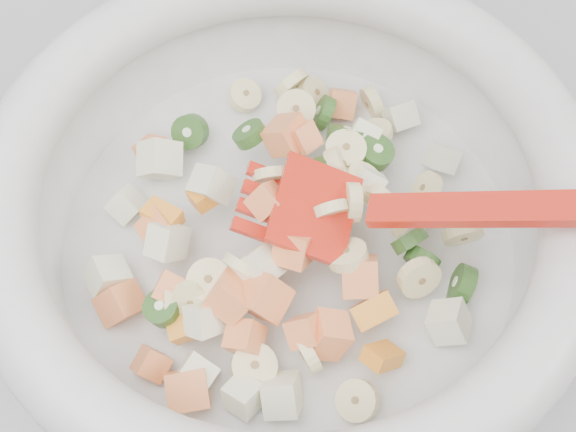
{
  "coord_description": "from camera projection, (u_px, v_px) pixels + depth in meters",
  "views": [
    {
      "loc": [
        -0.15,
        1.14,
        1.38
      ],
      "look_at": [
        -0.17,
        1.4,
        0.95
      ],
      "focal_mm": 50.0,
      "sensor_mm": 36.0,
      "label": 1
    }
  ],
  "objects": [
    {
      "name": "counter",
      "position": [
        432.0,
        398.0,
        0.96
      ],
      "size": [
        2.0,
        0.6,
        0.9
      ],
      "primitive_type": "cube",
      "color": "#A9A8AE",
      "rests_on": "ground"
    },
    {
      "name": "mixing_bowl",
      "position": [
        288.0,
        208.0,
        0.5
      ],
      "size": [
        0.43,
        0.38,
        0.15
      ],
      "color": "silver",
      "rests_on": "counter"
    }
  ]
}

